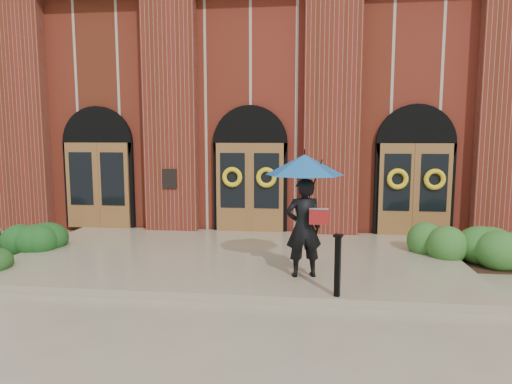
# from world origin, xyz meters

# --- Properties ---
(ground) EXTENTS (90.00, 90.00, 0.00)m
(ground) POSITION_xyz_m (0.00, 0.00, 0.00)
(ground) COLOR gray
(ground) RESTS_ON ground
(landing) EXTENTS (10.00, 5.30, 0.15)m
(landing) POSITION_xyz_m (0.00, 0.15, 0.07)
(landing) COLOR gray
(landing) RESTS_ON ground
(church_building) EXTENTS (16.20, 12.53, 7.00)m
(church_building) POSITION_xyz_m (0.00, 8.78, 3.50)
(church_building) COLOR maroon
(church_building) RESTS_ON ground
(man_with_umbrella) EXTENTS (1.78, 1.78, 2.36)m
(man_with_umbrella) POSITION_xyz_m (1.58, -1.31, 1.80)
(man_with_umbrella) COLOR black
(man_with_umbrella) RESTS_ON landing
(metal_post) EXTENTS (0.18, 0.18, 1.07)m
(metal_post) POSITION_xyz_m (2.16, -2.35, 0.71)
(metal_post) COLOR black
(metal_post) RESTS_ON landing
(hedge_wall_left) EXTENTS (2.71, 1.09, 0.70)m
(hedge_wall_left) POSITION_xyz_m (-5.58, 0.50, 0.35)
(hedge_wall_left) COLOR #174517
(hedge_wall_left) RESTS_ON ground
(hedge_wall_right) EXTENTS (3.14, 1.25, 0.80)m
(hedge_wall_right) POSITION_xyz_m (5.20, 0.50, 0.40)
(hedge_wall_right) COLOR #295A1F
(hedge_wall_right) RESTS_ON ground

